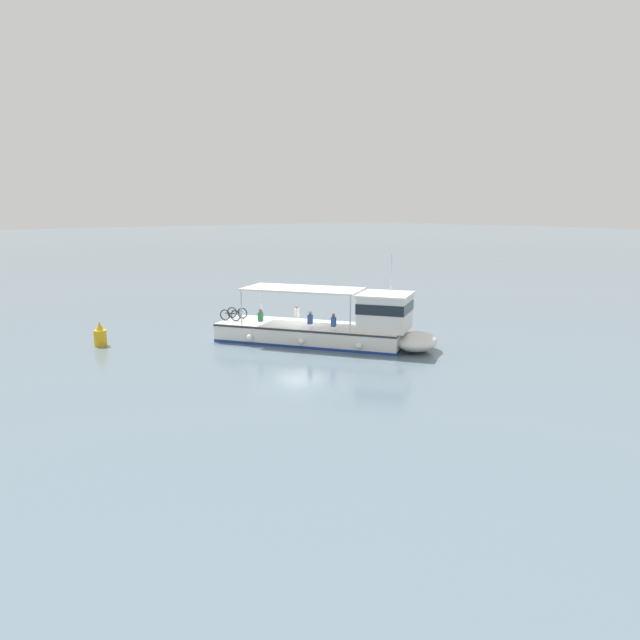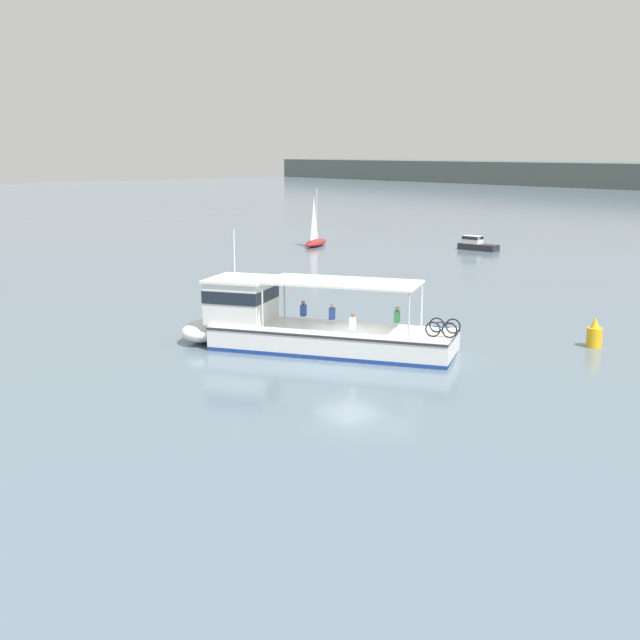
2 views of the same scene
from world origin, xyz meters
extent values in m
plane|color=slate|center=(0.00, 0.00, 0.00)|extent=(400.00, 400.00, 0.00)
cube|color=white|center=(-1.30, 0.18, 0.55)|extent=(10.88, 8.37, 1.10)
ellipsoid|color=white|center=(-6.59, -3.06, 0.55)|extent=(3.41, 3.66, 1.01)
cube|color=navy|center=(-1.30, 0.18, 0.10)|extent=(10.90, 8.41, 0.16)
cube|color=#2D2D33|center=(-1.30, 0.18, 1.02)|extent=(10.91, 8.42, 0.10)
cube|color=white|center=(-5.05, -2.12, 2.05)|extent=(3.64, 3.68, 1.90)
cube|color=#19232D|center=(-5.05, -2.12, 2.38)|extent=(3.71, 3.75, 0.56)
cube|color=white|center=(-5.05, -2.12, 3.06)|extent=(3.86, 3.90, 0.12)
cube|color=white|center=(-0.92, 0.42, 3.15)|extent=(7.25, 6.01, 0.10)
cylinder|color=silver|center=(-2.98, -2.44, 2.10)|extent=(0.08, 0.08, 2.00)
cylinder|color=silver|center=(-4.40, -0.12, 2.10)|extent=(0.08, 0.08, 2.00)
cylinder|color=silver|center=(2.56, 0.96, 2.10)|extent=(0.08, 0.08, 2.00)
cylinder|color=silver|center=(1.14, 3.28, 2.10)|extent=(0.08, 0.08, 2.00)
cylinder|color=silver|center=(-5.31, -2.27, 4.22)|extent=(0.06, 0.06, 2.20)
sphere|color=white|center=(-5.13, -0.08, 0.50)|extent=(0.36, 0.36, 0.36)
sphere|color=white|center=(-2.32, 1.65, 0.50)|extent=(0.36, 0.36, 0.36)
sphere|color=white|center=(0.33, 3.27, 0.50)|extent=(0.36, 0.36, 0.36)
torus|color=black|center=(2.81, 2.18, 1.43)|extent=(0.59, 0.40, 0.66)
torus|color=black|center=(3.41, 2.54, 1.43)|extent=(0.59, 0.40, 0.66)
cylinder|color=#1E478C|center=(3.11, 2.36, 1.55)|extent=(0.63, 0.42, 0.06)
torus|color=black|center=(2.34, 2.94, 1.43)|extent=(0.59, 0.40, 0.66)
torus|color=black|center=(2.94, 3.31, 1.43)|extent=(0.59, 0.40, 0.66)
cylinder|color=#232328|center=(2.64, 3.13, 1.55)|extent=(0.63, 0.42, 0.06)
cube|color=#338C4C|center=(0.43, 2.45, 1.56)|extent=(0.35, 0.39, 0.52)
sphere|color=#9E7051|center=(0.43, 2.45, 1.93)|extent=(0.20, 0.20, 0.20)
cube|color=white|center=(0.21, 0.00, 1.56)|extent=(0.35, 0.39, 0.52)
sphere|color=#9E7051|center=(0.21, 0.00, 1.93)|extent=(0.20, 0.20, 0.20)
cube|color=#2D4CA5|center=(-1.96, 0.71, 1.56)|extent=(0.35, 0.39, 0.52)
sphere|color=tan|center=(-1.96, 0.71, 1.93)|extent=(0.20, 0.20, 0.20)
cube|color=#2D4CA5|center=(-3.37, 0.18, 1.56)|extent=(0.35, 0.39, 0.52)
sphere|color=#9E7051|center=(-3.37, 0.18, 1.93)|extent=(0.20, 0.20, 0.20)
cylinder|color=gold|center=(5.77, 9.82, 0.45)|extent=(0.70, 0.70, 0.90)
cone|color=gold|center=(5.77, 9.82, 1.15)|extent=(0.42, 0.42, 0.50)
camera|label=1|loc=(-28.17, 21.54, 7.81)|focal=34.03mm
camera|label=2|loc=(25.16, -22.97, 8.79)|focal=45.59mm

